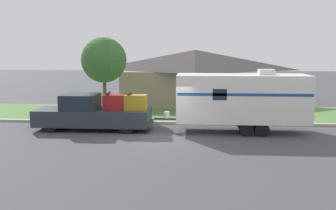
% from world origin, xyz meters
% --- Properties ---
extents(ground_plane, '(120.00, 120.00, 0.00)m').
position_xyz_m(ground_plane, '(0.00, 0.00, 0.00)').
color(ground_plane, '#47474C').
extents(curb_strip, '(80.00, 0.30, 0.14)m').
position_xyz_m(curb_strip, '(0.00, 3.75, 0.07)').
color(curb_strip, '#ADADA8').
rests_on(curb_strip, ground_plane).
extents(lawn_strip, '(80.00, 7.00, 0.03)m').
position_xyz_m(lawn_strip, '(0.00, 7.40, 0.01)').
color(lawn_strip, '#568442').
rests_on(lawn_strip, ground_plane).
extents(house_across_street, '(11.92, 7.90, 4.32)m').
position_xyz_m(house_across_street, '(1.36, 12.74, 2.24)').
color(house_across_street, gray).
rests_on(house_across_street, ground_plane).
extents(pickup_truck, '(6.31, 2.01, 2.05)m').
position_xyz_m(pickup_truck, '(-4.07, 1.84, 0.90)').
color(pickup_truck, black).
rests_on(pickup_truck, ground_plane).
extents(travel_trailer, '(8.00, 2.33, 3.32)m').
position_xyz_m(travel_trailer, '(3.84, 1.84, 1.80)').
color(travel_trailer, black).
rests_on(travel_trailer, ground_plane).
extents(mailbox, '(0.48, 0.20, 1.31)m').
position_xyz_m(mailbox, '(-4.74, 4.52, 1.00)').
color(mailbox, brown).
rests_on(mailbox, ground_plane).
extents(tree_in_yard, '(2.93, 2.93, 5.13)m').
position_xyz_m(tree_in_yard, '(-4.51, 6.15, 3.65)').
color(tree_in_yard, brown).
rests_on(tree_in_yard, ground_plane).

